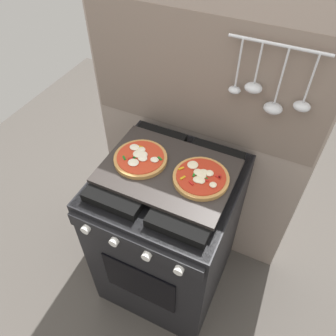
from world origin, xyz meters
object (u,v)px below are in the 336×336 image
Objects in this scene: stove at (168,233)px; pizza_left at (141,158)px; pizza_right at (201,177)px; baking_tray at (168,171)px.

pizza_left reaches higher than stove.
pizza_right is at bearing 3.69° from stove.
stove is 1.67× the size of baking_tray.
pizza_right is at bearing 1.09° from pizza_left.
pizza_right is at bearing 3.03° from baking_tray.
pizza_right is (0.27, 0.01, -0.00)m from pizza_left.
stove is at bearing -90.00° from baking_tray.
baking_tray is at bearing -176.97° from pizza_right.
pizza_left and pizza_right have the same top height.
pizza_left reaches higher than baking_tray.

